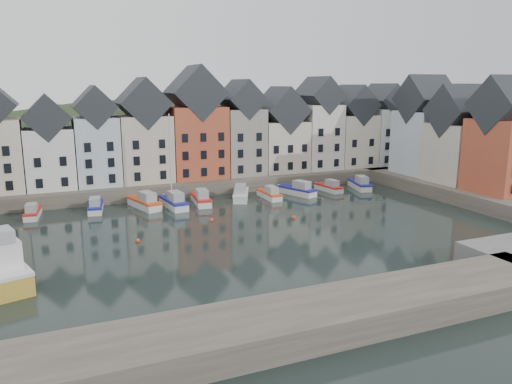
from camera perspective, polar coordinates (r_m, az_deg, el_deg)
ground at (r=56.88m, az=1.25°, el=-4.91°), size 260.00×260.00×0.00m
far_quay at (r=84.11m, az=-7.17°, el=1.32°), size 90.00×16.00×2.00m
right_quay at (r=80.84m, az=24.97°, el=-0.18°), size 14.00×54.00×2.00m
near_wall at (r=34.04m, az=1.12°, el=-15.31°), size 50.00×6.00×2.00m
hillside at (r=113.33m, az=-10.55°, el=-5.85°), size 153.60×70.40×64.00m
far_terrace at (r=82.03m, az=-4.75°, el=6.66°), size 72.37×8.16×17.78m
right_terrace at (r=82.40m, az=22.38°, el=5.84°), size 8.30×24.25×16.36m
mooring_buoys at (r=60.20m, az=-4.32°, el=-3.82°), size 20.50×5.50×0.50m
boat_a at (r=70.17m, az=-24.18°, el=-2.16°), size 2.31×5.62×2.10m
boat_b at (r=70.39m, az=-17.87°, el=-1.59°), size 2.65×6.04×2.24m
boat_c at (r=70.41m, az=-12.58°, el=-1.19°), size 3.86×7.16×2.63m
boat_d at (r=69.89m, az=-9.35°, el=-1.10°), size 2.78×7.02×13.09m
boat_e at (r=71.46m, az=-6.29°, el=-0.81°), size 2.73×6.68×2.49m
boat_f at (r=73.95m, az=-1.75°, el=-0.26°), size 4.66×7.10×2.62m
boat_g at (r=74.56m, az=1.58°, el=-0.26°), size 1.82×5.75×2.21m
boat_h at (r=77.24m, az=4.82°, el=0.21°), size 4.23×6.88×2.53m
boat_i at (r=80.54m, az=8.37°, el=0.54°), size 2.45×5.73×2.13m
boat_j at (r=83.24m, az=11.80°, el=0.86°), size 3.51×6.73×2.47m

